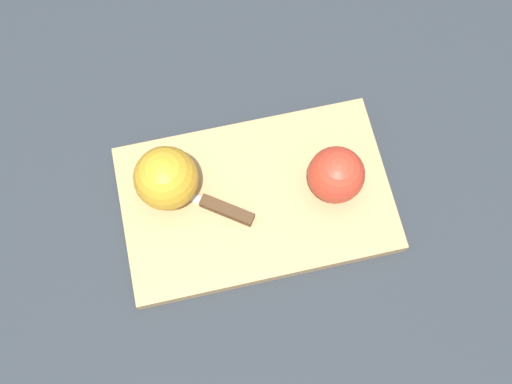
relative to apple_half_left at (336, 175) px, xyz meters
The scene contains 5 objects.
ground_plane 0.13m from the apple_half_left, ahead, with size 4.00×4.00×0.00m, color #282D33.
cutting_board 0.12m from the apple_half_left, ahead, with size 0.42×0.30×0.02m.
apple_half_left is the anchor object (origin of this frame).
apple_half_right 0.23m from the apple_half_left, ahead, with size 0.09×0.09×0.09m.
knife 0.17m from the apple_half_left, 10.68° to the left, with size 0.16×0.09×0.02m.
Camera 1 is at (0.01, 0.27, 0.83)m, focal length 42.00 mm.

